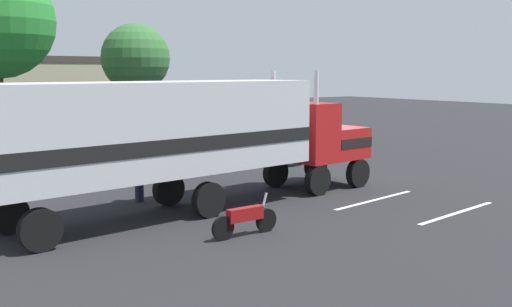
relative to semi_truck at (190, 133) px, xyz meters
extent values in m
plane|color=#232326|center=(6.85, 1.13, -2.52)|extent=(120.00, 120.00, 0.00)
cube|color=silver|center=(5.99, -2.37, -2.52)|extent=(4.38, 0.80, 0.01)
cube|color=silver|center=(6.72, -5.22, -2.52)|extent=(4.38, 0.72, 0.01)
cube|color=#B21919|center=(6.80, 0.75, -0.82)|extent=(2.06, 2.68, 1.20)
cube|color=#B21919|center=(5.21, 0.57, -0.32)|extent=(1.67, 2.64, 2.20)
cube|color=silver|center=(7.73, 0.85, -0.82)|extent=(0.31, 2.10, 1.08)
cube|color=black|center=(6.80, 0.75, -0.76)|extent=(2.07, 2.72, 0.36)
cylinder|color=silver|center=(4.54, 1.60, 0.28)|extent=(0.18, 0.18, 3.40)
cylinder|color=silver|center=(4.78, -0.58, 0.28)|extent=(0.18, 0.18, 3.40)
cube|color=silver|center=(-1.11, -0.13, 0.23)|extent=(10.72, 3.74, 2.80)
cube|color=black|center=(-1.11, -0.13, -0.19)|extent=(10.73, 3.78, 0.44)
cylinder|color=silver|center=(5.48, 1.91, -1.57)|extent=(1.36, 0.78, 0.64)
cylinder|color=black|center=(6.97, 1.87, -1.97)|extent=(1.13, 0.42, 1.10)
cylinder|color=black|center=(7.22, -0.32, -1.97)|extent=(1.13, 0.42, 1.10)
cylinder|color=black|center=(4.69, 1.62, -1.97)|extent=(1.13, 0.42, 1.10)
cylinder|color=black|center=(4.93, -0.57, -1.97)|extent=(1.13, 0.42, 1.10)
cylinder|color=black|center=(-0.23, 1.07, -1.97)|extent=(1.13, 0.42, 1.10)
cylinder|color=black|center=(0.01, -1.11, -1.97)|extent=(1.13, 0.42, 1.10)
cylinder|color=black|center=(-5.45, 0.50, -1.97)|extent=(1.13, 0.42, 1.10)
cylinder|color=black|center=(-5.21, -1.69, -1.97)|extent=(1.13, 0.42, 1.10)
cylinder|color=#2D3347|center=(-0.72, 2.19, -2.11)|extent=(0.18, 0.18, 0.82)
cylinder|color=#2D3347|center=(-0.87, 2.16, -2.11)|extent=(0.18, 0.18, 0.82)
cylinder|color=gray|center=(-0.80, 2.18, -1.41)|extent=(0.34, 0.34, 0.58)
sphere|color=tan|center=(-0.80, 2.18, -1.01)|extent=(0.23, 0.23, 0.23)
cube|color=black|center=(-0.83, 2.37, -1.39)|extent=(0.28, 0.20, 0.36)
cube|color=#1E5999|center=(4.61, 10.43, -0.57)|extent=(11.25, 4.03, 2.90)
cube|color=black|center=(4.61, 10.43, 0.01)|extent=(10.60, 3.98, 0.90)
cylinder|color=black|center=(8.52, 12.11, -2.02)|extent=(1.03, 0.41, 1.00)
cylinder|color=black|center=(8.83, 9.88, -2.02)|extent=(1.03, 0.41, 1.00)
cylinder|color=black|center=(0.79, 11.04, -2.02)|extent=(1.03, 0.41, 1.00)
cylinder|color=black|center=(1.10, 8.81, -2.02)|extent=(1.03, 0.41, 1.00)
cylinder|color=black|center=(0.46, -3.47, -2.19)|extent=(0.66, 0.11, 0.66)
cylinder|color=black|center=(-0.99, -3.50, -2.19)|extent=(0.66, 0.11, 0.66)
cube|color=maroon|center=(-0.26, -3.48, -1.91)|extent=(1.11, 0.26, 0.36)
cylinder|color=silver|center=(0.36, -3.47, -1.74)|extent=(0.28, 0.08, 0.69)
cylinder|color=brown|center=(7.93, 21.62, -0.66)|extent=(0.44, 0.44, 3.72)
sphere|color=#326832|center=(7.93, 21.62, 2.83)|extent=(4.67, 4.67, 4.67)
cylinder|color=brown|center=(-1.28, 19.78, -0.03)|extent=(0.44, 0.44, 5.00)
cube|color=#B7AD8C|center=(1.83, 30.52, 0.27)|extent=(19.76, 8.08, 5.58)
cube|color=#3F3833|center=(1.83, 30.52, 2.81)|extent=(19.87, 8.19, 0.50)
camera|label=1|loc=(-9.19, -16.50, 1.93)|focal=41.76mm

